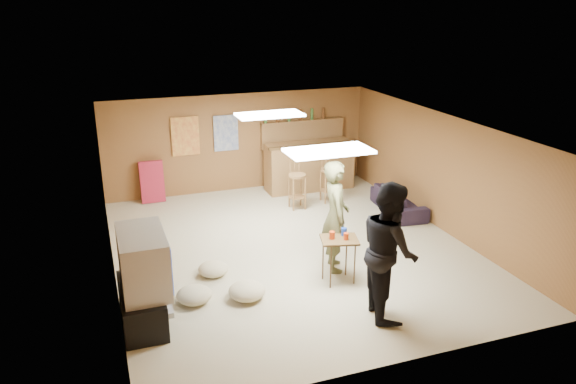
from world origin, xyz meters
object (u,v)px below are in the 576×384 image
object	(u,v)px
tv_body	(143,261)
person_olive	(335,216)
bar_counter	(309,166)
sofa	(399,201)
person_black	(389,250)
tray_table	(339,260)

from	to	relation	value
tv_body	person_olive	size ratio (longest dim) A/B	0.60
tv_body	person_olive	xyz separation A→B (m)	(3.05, 0.59, 0.01)
bar_counter	person_olive	size ratio (longest dim) A/B	1.10
tv_body	bar_counter	size ratio (longest dim) A/B	0.55
sofa	tv_body	bearing A→B (deg)	120.14
person_black	sofa	world-z (taller)	person_black
sofa	person_olive	bearing A→B (deg)	134.75
person_olive	person_black	bearing A→B (deg)	-161.45
bar_counter	tray_table	size ratio (longest dim) A/B	2.75
tray_table	sofa	bearing A→B (deg)	43.92
person_black	tray_table	size ratio (longest dim) A/B	2.66
person_olive	person_black	distance (m)	1.51
sofa	tray_table	size ratio (longest dim) A/B	2.16
person_olive	sofa	xyz separation A→B (m)	(2.30, 1.89, -0.68)
person_olive	tray_table	distance (m)	0.72
tv_body	person_black	size ratio (longest dim) A/B	0.57
person_olive	bar_counter	bearing A→B (deg)	-1.88
person_olive	tray_table	xyz separation A→B (m)	(-0.13, -0.45, -0.55)
person_black	tray_table	world-z (taller)	person_black
bar_counter	person_black	distance (m)	5.47
tv_body	tray_table	world-z (taller)	tv_body
sofa	tray_table	xyz separation A→B (m)	(-2.43, -2.34, 0.13)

